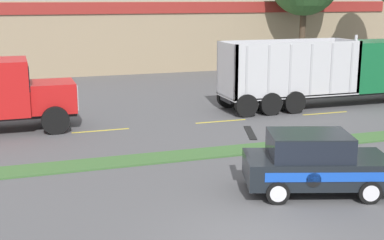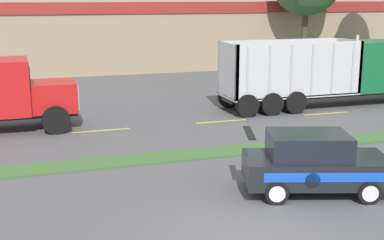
# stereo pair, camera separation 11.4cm
# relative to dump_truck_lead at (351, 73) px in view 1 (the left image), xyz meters

# --- Properties ---
(ground_plane) EXTENTS (600.00, 600.00, 0.00)m
(ground_plane) POSITION_rel_dump_truck_lead_xyz_m (-11.56, -13.02, -1.66)
(ground_plane) COLOR #515154
(grass_verge) EXTENTS (120.00, 1.23, 0.06)m
(grass_verge) POSITION_rel_dump_truck_lead_xyz_m (-11.56, -6.21, -1.63)
(grass_verge) COLOR #3D6633
(grass_verge) RESTS_ON ground_plane
(centre_line_4) EXTENTS (2.40, 0.14, 0.01)m
(centre_line_4) POSITION_rel_dump_truck_lead_xyz_m (-13.25, -1.60, -1.65)
(centre_line_4) COLOR yellow
(centre_line_4) RESTS_ON ground_plane
(centre_line_5) EXTENTS (2.40, 0.14, 0.01)m
(centre_line_5) POSITION_rel_dump_truck_lead_xyz_m (-7.85, -1.60, -1.65)
(centre_line_5) COLOR yellow
(centre_line_5) RESTS_ON ground_plane
(centre_line_6) EXTENTS (2.40, 0.14, 0.01)m
(centre_line_6) POSITION_rel_dump_truck_lead_xyz_m (-2.45, -1.60, -1.65)
(centre_line_6) COLOR yellow
(centre_line_6) RESTS_ON ground_plane
(dump_truck_lead) EXTENTS (12.03, 2.57, 3.64)m
(dump_truck_lead) POSITION_rel_dump_truck_lead_xyz_m (0.00, 0.00, 0.00)
(dump_truck_lead) COLOR black
(dump_truck_lead) RESTS_ON ground_plane
(rally_car) EXTENTS (4.40, 2.99, 1.78)m
(rally_car) POSITION_rel_dump_truck_lead_xyz_m (-8.65, -10.76, -0.77)
(rally_car) COLOR black
(rally_car) RESTS_ON ground_plane
(store_building_backdrop) EXTENTS (41.28, 12.10, 5.17)m
(store_building_backdrop) POSITION_rel_dump_truck_lead_xyz_m (-6.83, 20.41, 0.93)
(store_building_backdrop) COLOR #9E896B
(store_building_backdrop) RESTS_ON ground_plane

